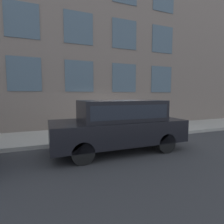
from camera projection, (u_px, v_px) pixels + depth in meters
The scene contains 6 objects.
ground_plane at pixel (124, 141), 7.62m from camera, with size 80.00×80.00×0.00m, color #38383A.
sidewalk at pixel (112, 132), 8.94m from camera, with size 2.87×60.00×0.15m.
building_facade at pixel (102, 33), 9.90m from camera, with size 0.33×40.00×11.01m.
fire_hydrant at pixel (109, 126), 8.04m from camera, with size 0.33×0.45×0.76m.
person at pixel (115, 113), 8.71m from camera, with size 0.38×0.25×1.55m.
parked_truck_charcoal_near at pixel (119, 122), 6.23m from camera, with size 1.92×4.64×1.80m.
Camera 1 is at (-6.77, 3.18, 1.97)m, focal length 28.00 mm.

